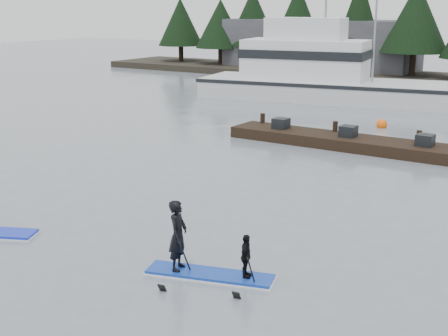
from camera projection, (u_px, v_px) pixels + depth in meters
The scene contains 7 objects.
ground at pixel (98, 258), 16.20m from camera, with size 160.00×160.00×0.00m, color slate.
waterfront_building at pixel (319, 47), 58.61m from camera, with size 18.00×6.00×5.00m, color #4C4C51.
fishing_boat_large at pixel (328, 88), 42.86m from camera, with size 19.16×8.35×10.37m.
floating_dock at pixel (390, 147), 27.54m from camera, with size 15.52×2.07×0.52m, color black.
buoy_b at pixel (382, 128), 33.34m from camera, with size 0.58×0.58×0.58m, color #FA600C.
buoy_a at pixel (235, 96), 44.76m from camera, with size 0.55×0.55×0.55m, color #FA600C.
paddleboard_duo at pixel (200, 250), 14.99m from camera, with size 3.18×1.65×2.41m.
Camera 1 is at (10.95, -10.85, 6.39)m, focal length 50.00 mm.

